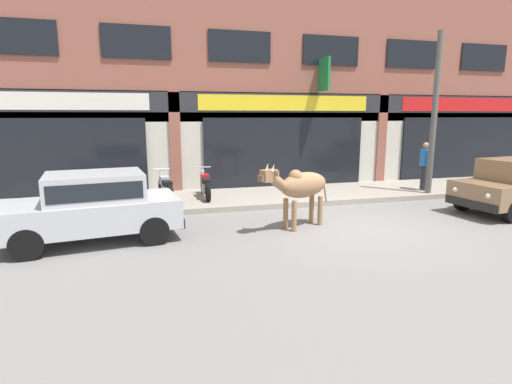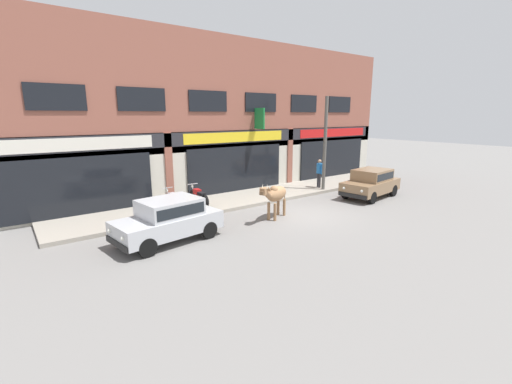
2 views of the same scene
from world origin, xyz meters
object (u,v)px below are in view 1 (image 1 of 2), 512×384
Objects in this scene: cow at (301,186)px; pedestrian at (425,161)px; car_1 at (93,204)px; utility_pole at (434,114)px; motorcycle_0 at (165,187)px; motorcycle_1 at (205,185)px.

cow is 1.26× the size of pedestrian.
cow reaches higher than car_1.
car_1 is 10.36m from pedestrian.
utility_pole is (5.30, 2.23, 1.65)m from cow.
cow is at bearing -47.73° from motorcycle_0.
cow is 1.12× the size of motorcycle_0.
pedestrian reaches higher than motorcycle_1.
cow is 0.54× the size of car_1.
motorcycle_1 is at bearing 49.43° from car_1.
pedestrian is 0.32× the size of utility_pole.
pedestrian is at bearing -5.37° from motorcycle_1.
pedestrian is at bearing -3.82° from motorcycle_0.
motorcycle_0 and motorcycle_1 have the same top height.
utility_pole is at bearing -7.18° from motorcycle_0.
pedestrian is (7.24, -0.68, 0.60)m from motorcycle_1.
utility_pole is at bearing 22.77° from cow.
car_1 reaches higher than motorcycle_1.
pedestrian reaches higher than cow.
utility_pole reaches higher than car_1.
motorcycle_0 is at bearing 63.05° from car_1.
motorcycle_0 is at bearing 176.18° from pedestrian.
utility_pole is (-0.16, -0.48, 1.52)m from pedestrian.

